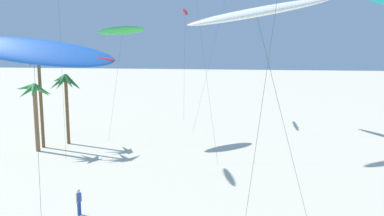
# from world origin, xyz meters

# --- Properties ---
(palm_tree_0) EXTENTS (3.98, 3.76, 9.92)m
(palm_tree_0) POSITION_xyz_m (-16.29, 37.44, 8.37)
(palm_tree_0) COLOR brown
(palm_tree_0) RESTS_ON ground
(palm_tree_1) EXTENTS (3.70, 3.27, 6.75)m
(palm_tree_1) POSITION_xyz_m (-16.14, 35.94, 5.34)
(palm_tree_1) COLOR olive
(palm_tree_1) RESTS_ON ground
(palm_tree_2) EXTENTS (3.63, 3.62, 7.40)m
(palm_tree_2) POSITION_xyz_m (-14.33, 39.18, 6.09)
(palm_tree_2) COLOR brown
(palm_tree_2) RESTS_ON ground
(flying_kite_1) EXTENTS (8.28, 3.66, 11.45)m
(flying_kite_1) POSITION_xyz_m (-5.85, 16.81, 10.39)
(flying_kite_1) COLOR blue
(flying_kite_1) RESTS_ON ground
(flying_kite_4) EXTENTS (5.08, 5.81, 12.63)m
(flying_kite_4) POSITION_xyz_m (-9.52, 43.83, 11.89)
(flying_kite_4) COLOR green
(flying_kite_4) RESTS_ON ground
(flying_kite_9) EXTENTS (1.84, 6.84, 15.62)m
(flying_kite_9) POSITION_xyz_m (-4.31, 56.65, 14.67)
(flying_kite_9) COLOR red
(flying_kite_9) RESTS_ON ground
(flying_kite_10) EXTENTS (7.02, 4.25, 13.15)m
(flying_kite_10) POSITION_xyz_m (4.47, 19.02, 12.22)
(flying_kite_10) COLOR white
(flying_kite_10) RESTS_ON ground
(person_mid_field) EXTENTS (0.27, 0.49, 1.70)m
(person_mid_field) POSITION_xyz_m (-6.17, 21.94, 0.93)
(person_mid_field) COLOR #284CA3
(person_mid_field) RESTS_ON ground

